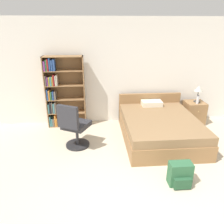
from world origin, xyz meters
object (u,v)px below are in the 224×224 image
at_px(office_chair, 74,127).
at_px(water_bottle, 198,100).
at_px(bookshelf, 60,93).
at_px(bed, 159,127).
at_px(backpack_green, 180,175).
at_px(nightstand, 194,112).
at_px(table_lamp, 199,90).

xyz_separation_m(office_chair, water_bottle, (2.99, 0.91, 0.20)).
relative_size(bookshelf, bed, 0.85).
relative_size(office_chair, backpack_green, 2.53).
bearing_deg(water_bottle, nightstand, 87.37).
bearing_deg(water_bottle, bookshelf, 175.93).
bearing_deg(bed, water_bottle, 28.40).
distance_m(bookshelf, bed, 2.49).
xyz_separation_m(office_chair, nightstand, (3.00, 1.03, -0.19)).
xyz_separation_m(bed, office_chair, (-1.86, -0.30, 0.21)).
bearing_deg(water_bottle, backpack_green, -119.23).
relative_size(bed, nightstand, 3.60).
bearing_deg(water_bottle, table_lamp, 68.01).
distance_m(office_chair, water_bottle, 3.14).
relative_size(bed, backpack_green, 5.21).
xyz_separation_m(bed, nightstand, (1.14, 0.73, 0.02)).
relative_size(office_chair, water_bottle, 4.45).
height_order(table_lamp, water_bottle, table_lamp).
distance_m(bed, table_lamp, 1.54).
height_order(bed, nightstand, bed).
relative_size(bookshelf, nightstand, 3.06).
relative_size(nightstand, table_lamp, 1.34).
distance_m(nightstand, table_lamp, 0.61).
relative_size(water_bottle, backpack_green, 0.57).
distance_m(nightstand, water_bottle, 0.41).
bearing_deg(bookshelf, bed, -20.76).
xyz_separation_m(water_bottle, backpack_green, (-1.24, -2.21, -0.49)).
distance_m(bed, backpack_green, 1.60).
bearing_deg(table_lamp, backpack_green, -118.83).
bearing_deg(office_chair, bed, 9.15).
relative_size(office_chair, table_lamp, 2.34).
bearing_deg(table_lamp, bookshelf, 178.30).
bearing_deg(backpack_green, water_bottle, 60.77).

